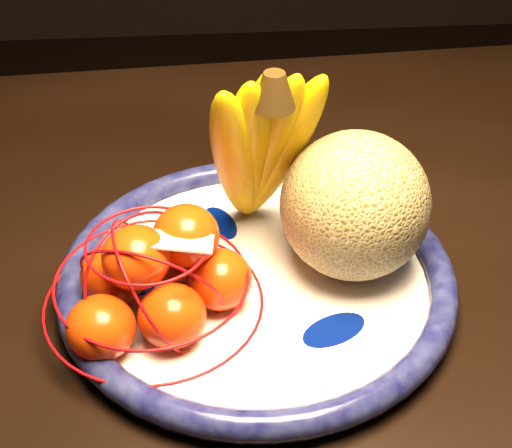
{
  "coord_description": "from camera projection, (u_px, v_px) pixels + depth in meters",
  "views": [
    {
      "loc": [
        -0.24,
        -0.59,
        1.28
      ],
      "look_at": [
        -0.2,
        -0.05,
        0.86
      ],
      "focal_mm": 55.0,
      "sensor_mm": 36.0,
      "label": 1
    }
  ],
  "objects": [
    {
      "name": "dining_table",
      "position": [
        399.0,
        345.0,
        0.78
      ],
      "size": [
        1.63,
        1.04,
        0.79
      ],
      "rotation": [
        0.0,
        0.0,
        0.06
      ],
      "color": "black",
      "rests_on": "ground"
    },
    {
      "name": "fruit_bowl",
      "position": [
        257.0,
        279.0,
        0.71
      ],
      "size": [
        0.36,
        0.36,
        0.03
      ],
      "rotation": [
        0.0,
        0.0,
        -0.16
      ],
      "color": "white",
      "rests_on": "dining_table"
    },
    {
      "name": "cantaloupe",
      "position": [
        355.0,
        206.0,
        0.69
      ],
      "size": [
        0.13,
        0.13,
        0.13
      ],
      "primitive_type": "sphere",
      "color": "olive",
      "rests_on": "fruit_bowl"
    },
    {
      "name": "banana_bunch",
      "position": [
        258.0,
        144.0,
        0.7
      ],
      "size": [
        0.13,
        0.13,
        0.21
      ],
      "rotation": [
        0.0,
        0.0,
        0.25
      ],
      "color": "#DFB500",
      "rests_on": "fruit_bowl"
    },
    {
      "name": "mandarin_bag",
      "position": [
        157.0,
        279.0,
        0.66
      ],
      "size": [
        0.24,
        0.24,
        0.12
      ],
      "rotation": [
        0.0,
        0.0,
        0.34
      ],
      "color": "#FF3908",
      "rests_on": "fruit_bowl"
    },
    {
      "name": "price_tag",
      "position": [
        169.0,
        240.0,
        0.63
      ],
      "size": [
        0.07,
        0.04,
        0.01
      ],
      "primitive_type": "cube",
      "rotation": [
        -0.14,
        0.1,
        -0.1
      ],
      "color": "white",
      "rests_on": "mandarin_bag"
    }
  ]
}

